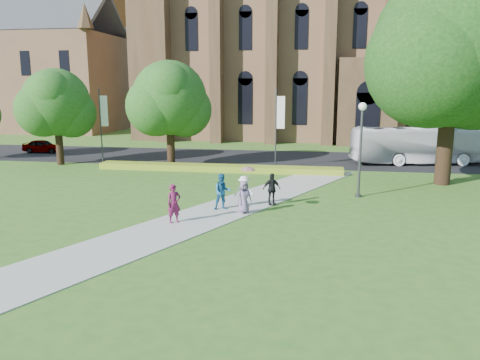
% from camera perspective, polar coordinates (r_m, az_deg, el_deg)
% --- Properties ---
extents(ground, '(160.00, 160.00, 0.00)m').
position_cam_1_polar(ground, '(21.36, -5.00, -5.22)').
color(ground, '#31661E').
rests_on(ground, ground).
extents(road, '(160.00, 10.00, 0.02)m').
position_cam_1_polar(road, '(40.60, 2.15, 2.69)').
color(road, black).
rests_on(road, ground).
extents(footpath, '(15.58, 28.54, 0.04)m').
position_cam_1_polar(footpath, '(22.29, -4.35, -4.46)').
color(footpath, '#B2B2A8').
rests_on(footpath, ground).
extents(flower_hedge, '(18.00, 1.40, 0.45)m').
position_cam_1_polar(flower_hedge, '(34.29, -2.67, 1.46)').
color(flower_hedge, gold).
rests_on(flower_hedge, ground).
extents(cathedral, '(52.60, 18.25, 28.00)m').
position_cam_1_polar(cathedral, '(60.12, 14.86, 17.51)').
color(cathedral, brown).
rests_on(cathedral, ground).
extents(building_west, '(22.00, 14.00, 18.30)m').
position_cam_1_polar(building_west, '(73.29, -23.31, 12.82)').
color(building_west, brown).
rests_on(building_west, ground).
extents(streetlamp, '(0.44, 0.44, 5.24)m').
position_cam_1_polar(streetlamp, '(26.54, 14.54, 4.95)').
color(streetlamp, '#38383D').
rests_on(streetlamp, ground).
extents(large_tree, '(9.60, 9.60, 13.20)m').
position_cam_1_polar(large_tree, '(31.84, 24.56, 14.45)').
color(large_tree, '#332114').
rests_on(large_tree, ground).
extents(street_tree_0, '(5.20, 5.20, 7.50)m').
position_cam_1_polar(street_tree_0, '(39.43, -21.49, 8.78)').
color(street_tree_0, '#332114').
rests_on(street_tree_0, ground).
extents(street_tree_1, '(5.60, 5.60, 8.05)m').
position_cam_1_polar(street_tree_1, '(36.12, -8.60, 9.82)').
color(street_tree_1, '#332114').
rests_on(street_tree_1, ground).
extents(banner_pole_0, '(0.70, 0.10, 6.00)m').
position_cam_1_polar(banner_pole_0, '(35.24, 4.58, 6.89)').
color(banner_pole_0, '#38383D').
rests_on(banner_pole_0, ground).
extents(banner_pole_1, '(0.70, 0.10, 6.00)m').
position_cam_1_polar(banner_pole_1, '(39.07, -16.48, 6.89)').
color(banner_pole_1, '#38383D').
rests_on(banner_pole_1, ground).
extents(tour_coach, '(11.29, 4.63, 3.07)m').
position_cam_1_polar(tour_coach, '(39.96, 21.22, 4.03)').
color(tour_coach, silver).
rests_on(tour_coach, road).
extents(car_0, '(3.71, 1.74, 1.23)m').
position_cam_1_polar(car_0, '(47.65, -22.91, 3.84)').
color(car_0, gray).
rests_on(car_0, road).
extents(pedestrian_0, '(0.76, 0.73, 1.76)m').
position_cam_1_polar(pedestrian_0, '(21.18, -8.06, -2.86)').
color(pedestrian_0, '#5F153A').
rests_on(pedestrian_0, footpath).
extents(pedestrian_1, '(1.07, 0.96, 1.81)m').
position_cam_1_polar(pedestrian_1, '(23.22, -2.17, -1.44)').
color(pedestrian_1, '#1A5685').
rests_on(pedestrian_1, footpath).
extents(pedestrian_2, '(1.17, 0.93, 1.59)m').
position_cam_1_polar(pedestrian_2, '(23.81, 0.46, -1.39)').
color(pedestrian_2, white).
rests_on(pedestrian_2, footpath).
extents(pedestrian_3, '(1.05, 0.81, 1.66)m').
position_cam_1_polar(pedestrian_3, '(24.23, 3.87, -1.11)').
color(pedestrian_3, black).
rests_on(pedestrian_3, footpath).
extents(pedestrian_4, '(0.91, 0.83, 1.56)m').
position_cam_1_polar(pedestrian_4, '(22.56, 0.49, -2.13)').
color(pedestrian_4, slate).
rests_on(pedestrian_4, footpath).
extents(parasol, '(0.88, 0.88, 0.62)m').
position_cam_1_polar(parasol, '(22.40, 0.99, 0.63)').
color(parasol, '#E19FB1').
rests_on(parasol, pedestrian_4).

